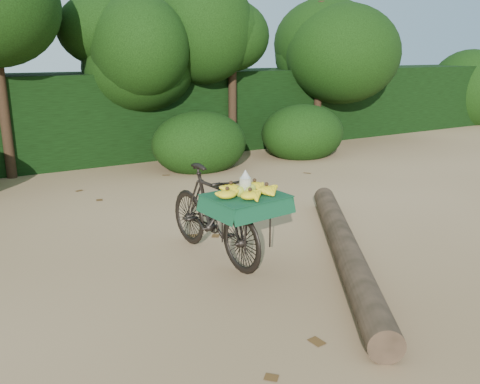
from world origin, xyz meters
TOP-DOWN VIEW (x-y plane):
  - ground at (0.00, 0.00)m, footprint 80.00×80.00m
  - vendor_bicycle at (-0.31, 0.18)m, footprint 0.80×1.82m
  - fallen_log at (0.93, -0.58)m, footprint 2.40×3.52m
  - hedge_backdrop at (0.00, 6.30)m, footprint 26.00×1.80m
  - tree_row at (-0.65, 5.50)m, footprint 14.50×2.00m
  - bush_clumps at (0.50, 4.30)m, footprint 8.80×1.70m
  - leaf_litter at (0.00, 0.65)m, footprint 7.00×7.30m

SIDE VIEW (x-z plane):
  - ground at x=0.00m, z-range 0.00..0.00m
  - leaf_litter at x=0.00m, z-range 0.00..0.01m
  - fallen_log at x=0.93m, z-range 0.00..0.29m
  - bush_clumps at x=0.50m, z-range 0.00..0.90m
  - vendor_bicycle at x=-0.31m, z-range 0.01..1.05m
  - hedge_backdrop at x=0.00m, z-range 0.00..1.80m
  - tree_row at x=-0.65m, z-range 0.00..4.00m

